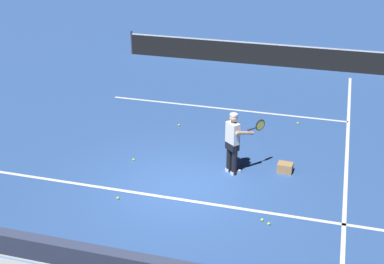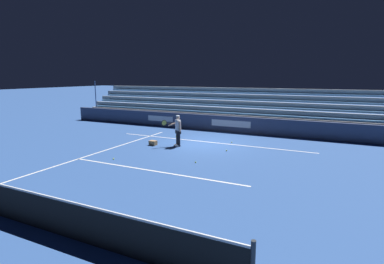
{
  "view_description": "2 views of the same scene",
  "coord_description": "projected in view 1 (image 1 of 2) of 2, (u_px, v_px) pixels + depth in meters",
  "views": [
    {
      "loc": [
        3.53,
        -11.21,
        7.06
      ],
      "look_at": [
        0.1,
        0.92,
        1.18
      ],
      "focal_mm": 50.0,
      "sensor_mm": 36.0,
      "label": 1
    },
    {
      "loc": [
        -6.58,
        15.38,
        3.83
      ],
      "look_at": [
        0.39,
        0.94,
        0.82
      ],
      "focal_mm": 28.0,
      "sensor_mm": 36.0,
      "label": 2
    }
  ],
  "objects": [
    {
      "name": "tennis_ball_midcourt",
      "position": [
        262.0,
        220.0,
        12.3
      ],
      "size": [
        0.07,
        0.07,
        0.07
      ],
      "primitive_type": "sphere",
      "color": "#CCE533",
      "rests_on": "ground"
    },
    {
      "name": "tennis_player",
      "position": [
        233.0,
        143.0,
        14.0
      ],
      "size": [
        0.99,
        0.78,
        1.71
      ],
      "color": "black",
      "rests_on": "ground"
    },
    {
      "name": "tennis_ball_toward_net",
      "position": [
        118.0,
        198.0,
        13.15
      ],
      "size": [
        0.07,
        0.07,
        0.07
      ],
      "primitive_type": "sphere",
      "color": "#CCE533",
      "rests_on": "ground"
    },
    {
      "name": "ball_box_cardboard",
      "position": [
        285.0,
        168.0,
        14.35
      ],
      "size": [
        0.42,
        0.32,
        0.26
      ],
      "primitive_type": "cube",
      "rotation": [
        0.0,
        0.0,
        -0.06
      ],
      "color": "#A87F51",
      "rests_on": "ground"
    },
    {
      "name": "tennis_ball_by_box",
      "position": [
        269.0,
        224.0,
        12.16
      ],
      "size": [
        0.07,
        0.07,
        0.07
      ],
      "primitive_type": "sphere",
      "color": "#CCE533",
      "rests_on": "ground"
    },
    {
      "name": "court_service_line_white",
      "position": [
        225.0,
        109.0,
        18.43
      ],
      "size": [
        8.22,
        0.1,
        0.01
      ],
      "primitive_type": "cube",
      "color": "white",
      "rests_on": "ground"
    },
    {
      "name": "tennis_ball_far_right",
      "position": [
        179.0,
        125.0,
        17.12
      ],
      "size": [
        0.07,
        0.07,
        0.07
      ],
      "primitive_type": "sphere",
      "color": "#CCE533",
      "rests_on": "ground"
    },
    {
      "name": "court_sideline_white",
      "position": [
        348.0,
        141.0,
        16.11
      ],
      "size": [
        0.1,
        12.0,
        0.01
      ],
      "primitive_type": "cube",
      "color": "white",
      "rests_on": "ground"
    },
    {
      "name": "tennis_ball_far_left",
      "position": [
        133.0,
        160.0,
        14.97
      ],
      "size": [
        0.07,
        0.07,
        0.07
      ],
      "primitive_type": "sphere",
      "color": "#CCE533",
      "rests_on": "ground"
    },
    {
      "name": "tennis_ball_on_baseline",
      "position": [
        298.0,
        123.0,
        17.25
      ],
      "size": [
        0.07,
        0.07,
        0.07
      ],
      "primitive_type": "sphere",
      "color": "#CCE533",
      "rests_on": "ground"
    },
    {
      "name": "court_baseline_white",
      "position": [
        172.0,
        198.0,
        13.2
      ],
      "size": [
        12.0,
        0.1,
        0.01
      ],
      "primitive_type": "cube",
      "color": "white",
      "rests_on": "ground"
    },
    {
      "name": "tennis_net",
      "position": [
        252.0,
        53.0,
        22.78
      ],
      "size": [
        11.09,
        0.09,
        1.07
      ],
      "color": "#33383D",
      "rests_on": "ground"
    },
    {
      "name": "ground_plane",
      "position": [
        178.0,
        188.0,
        13.63
      ],
      "size": [
        160.0,
        160.0,
        0.0
      ],
      "primitive_type": "plane",
      "color": "#2D5193"
    }
  ]
}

